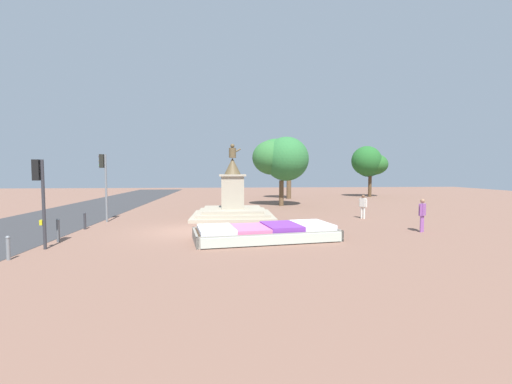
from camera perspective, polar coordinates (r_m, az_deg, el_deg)
ground_plane at (r=17.72m, az=-11.25°, el=-6.42°), size 90.91×90.91×0.00m
street_asphalt_strip at (r=20.82m, az=-36.90°, el=-5.57°), size 6.86×79.54×0.01m
flower_planter at (r=15.24m, az=1.80°, el=-6.81°), size 6.61×3.64×0.67m
statue_monument at (r=22.53m, az=-3.91°, el=-1.98°), size 5.23×5.23×4.81m
traffic_light_near_crossing at (r=15.53m, az=-32.34°, el=0.62°), size 0.42×0.31×3.48m
traffic_light_mid_block at (r=22.18m, az=-24.01°, el=2.60°), size 0.42×0.30×4.02m
pedestrian_with_handbag at (r=22.85m, az=17.41°, el=-2.08°), size 0.40×0.48×1.53m
pedestrian_near_planter at (r=18.91m, az=25.97°, el=-3.15°), size 0.45×0.41×1.66m
kerb_bollard_south at (r=14.50m, az=-35.99°, el=-7.47°), size 0.13×0.13×0.84m
kerb_bollard_mid_a at (r=16.97m, az=-30.11°, el=-5.47°), size 0.15×0.15×1.00m
kerb_bollard_mid_b at (r=19.96m, az=-26.64°, el=-4.25°), size 0.14×0.14×0.89m
park_tree_far_left at (r=42.57m, az=18.36°, el=4.56°), size 4.39×3.68×5.95m
park_tree_behind_statue at (r=38.07m, az=4.52°, el=5.34°), size 3.29×3.25×5.89m
park_tree_far_right at (r=29.93m, az=3.98°, el=5.70°), size 4.87×4.24×5.99m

